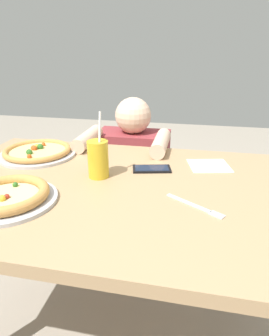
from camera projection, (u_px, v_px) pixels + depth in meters
The scene contains 9 objects.
ground_plane at pixel (119, 332), 1.31m from camera, with size 8.00×8.00×0.00m, color #9E9384.
dining_table at pixel (115, 210), 1.06m from camera, with size 1.37×0.88×0.75m.
pizza_near at pixel (8, 196), 0.90m from camera, with size 0.30×0.30×0.04m.
pizza_far at pixel (38, 152), 1.29m from camera, with size 0.34×0.34×0.04m.
drink_cup_colored at pixel (98, 159), 1.06m from camera, with size 0.08×0.08×0.25m.
paper_napkin at pixel (209, 166), 1.18m from camera, with size 0.16×0.14×0.00m, color white.
fork at pixel (197, 207), 0.88m from camera, with size 0.18×0.13×0.00m.
cell_phone at pixel (152, 169), 1.14m from camera, with size 0.16×0.11×0.01m.
diner_seated at pixel (133, 187), 1.73m from camera, with size 0.43×0.53×0.96m.
Camera 1 is at (0.26, -0.89, 1.20)m, focal length 30.72 mm.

